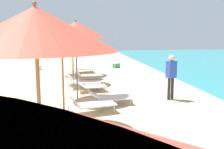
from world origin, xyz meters
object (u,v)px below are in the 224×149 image
(umbrella_farthest, at_px, (71,35))
(beach_ball, at_px, (40,67))
(lounger_sixth_shoreside, at_px, (87,74))
(umbrella_third, at_px, (36,29))
(lounger_sixth_inland, at_px, (83,81))
(lounger_fifth_shoreside, at_px, (90,86))
(umbrella_fifth, at_px, (76,30))
(lounger_farthest_shoreside, at_px, (82,68))
(umbrella_sixth, at_px, (72,38))
(cooler_box, at_px, (116,65))
(person_walking_far, at_px, (171,73))
(umbrella_fourth, at_px, (62,41))
(lounger_fifth_inland, at_px, (110,97))
(lounger_fourth_shoreside, at_px, (90,103))

(umbrella_farthest, height_order, beach_ball, umbrella_farthest)
(umbrella_farthest, bearing_deg, lounger_sixth_shoreside, -66.02)
(umbrella_third, distance_m, lounger_sixth_inland, 8.31)
(beach_ball, bearing_deg, lounger_fifth_shoreside, -66.36)
(umbrella_fifth, xyz_separation_m, lounger_farthest_shoreside, (0.32, 6.70, -2.33))
(umbrella_sixth, relative_size, cooler_box, 4.32)
(person_walking_far, bearing_deg, lounger_sixth_shoreside, -170.79)
(umbrella_third, distance_m, beach_ball, 14.71)
(lounger_fifth_shoreside, bearing_deg, umbrella_fourth, -109.49)
(lounger_fifth_inland, xyz_separation_m, umbrella_farthest, (-1.42, 6.72, 2.08))
(person_walking_far, bearing_deg, lounger_sixth_inland, -150.70)
(lounger_sixth_shoreside, xyz_separation_m, lounger_sixth_inland, (-0.26, -2.12, 0.03))
(lounger_fourth_shoreside, distance_m, umbrella_farthest, 7.94)
(lounger_fifth_shoreside, bearing_deg, umbrella_fifth, -124.45)
(umbrella_fifth, xyz_separation_m, umbrella_sixth, (-0.18, 2.95, -0.37))
(lounger_fifth_shoreside, height_order, lounger_farthest_shoreside, lounger_farthest_shoreside)
(umbrella_fifth, xyz_separation_m, person_walking_far, (3.45, -0.65, -1.57))
(beach_ball, height_order, cooler_box, same)
(lounger_sixth_inland, relative_size, umbrella_farthest, 0.58)
(umbrella_fifth, relative_size, beach_ball, 8.00)
(umbrella_farthest, bearing_deg, lounger_farthest_shoreside, 57.35)
(lounger_fourth_shoreside, distance_m, umbrella_sixth, 5.26)
(lounger_fourth_shoreside, relative_size, umbrella_fifth, 0.55)
(umbrella_sixth, relative_size, beach_ball, 6.85)
(umbrella_sixth, distance_m, beach_ball, 6.04)
(umbrella_fifth, relative_size, lounger_fifth_shoreside, 2.15)
(umbrella_fourth, height_order, lounger_farthest_shoreside, umbrella_fourth)
(umbrella_sixth, bearing_deg, umbrella_fourth, -91.46)
(lounger_fifth_shoreside, distance_m, umbrella_sixth, 2.82)
(umbrella_fourth, bearing_deg, umbrella_third, -91.95)
(lounger_fifth_shoreside, bearing_deg, lounger_farthest_shoreside, 85.19)
(umbrella_sixth, bearing_deg, umbrella_farthest, 92.56)
(lounger_sixth_inland, bearing_deg, lounger_fifth_shoreside, -60.65)
(lounger_fourth_shoreside, xyz_separation_m, umbrella_sixth, (-0.56, 4.87, 1.89))
(lounger_farthest_shoreside, distance_m, beach_ball, 3.20)
(lounger_fifth_inland, height_order, cooler_box, lounger_fifth_inland)
(umbrella_sixth, xyz_separation_m, lounger_sixth_inland, (0.44, -1.20, -1.88))
(umbrella_third, relative_size, umbrella_fourth, 1.09)
(cooler_box, bearing_deg, umbrella_sixth, -118.51)
(lounger_fifth_inland, distance_m, cooler_box, 9.58)
(lounger_sixth_inland, height_order, person_walking_far, person_walking_far)
(umbrella_fifth, relative_size, lounger_fifth_inland, 1.87)
(umbrella_fourth, relative_size, umbrella_farthest, 0.95)
(umbrella_fourth, height_order, lounger_fourth_shoreside, umbrella_fourth)
(umbrella_fifth, relative_size, umbrella_sixth, 1.17)
(lounger_fifth_inland, xyz_separation_m, umbrella_sixth, (-1.30, 3.95, 1.95))
(umbrella_fifth, relative_size, cooler_box, 5.05)
(umbrella_fourth, xyz_separation_m, umbrella_fifth, (0.34, 3.00, 0.34))
(lounger_fifth_inland, bearing_deg, lounger_sixth_shoreside, 88.27)
(umbrella_farthest, bearing_deg, umbrella_sixth, -87.44)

